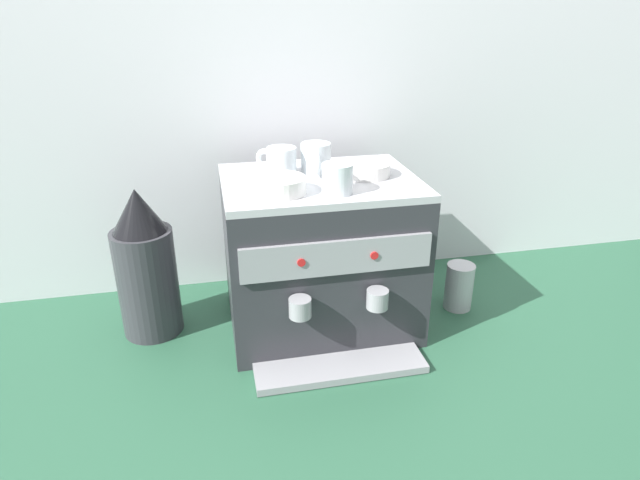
# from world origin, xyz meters

# --- Properties ---
(ground_plane) EXTENTS (4.00, 4.00, 0.00)m
(ground_plane) POSITION_xyz_m (0.00, 0.00, 0.00)
(ground_plane) COLOR #28563D
(tiled_backsplash_wall) EXTENTS (2.80, 0.03, 1.13)m
(tiled_backsplash_wall) POSITION_xyz_m (0.00, 0.32, 0.57)
(tiled_backsplash_wall) COLOR silver
(tiled_backsplash_wall) RESTS_ON ground_plane
(espresso_machine) EXTENTS (0.52, 0.51, 0.44)m
(espresso_machine) POSITION_xyz_m (0.00, -0.00, 0.22)
(espresso_machine) COLOR #2D2D33
(espresso_machine) RESTS_ON ground_plane
(ceramic_cup_0) EXTENTS (0.08, 0.13, 0.08)m
(ceramic_cup_0) POSITION_xyz_m (-0.00, 0.05, 0.48)
(ceramic_cup_0) COLOR silver
(ceramic_cup_0) RESTS_ON espresso_machine
(ceramic_cup_1) EXTENTS (0.08, 0.12, 0.07)m
(ceramic_cup_1) POSITION_xyz_m (0.02, -0.12, 0.48)
(ceramic_cup_1) COLOR silver
(ceramic_cup_1) RESTS_ON espresso_machine
(ceramic_cup_2) EXTENTS (0.11, 0.10, 0.08)m
(ceramic_cup_2) POSITION_xyz_m (-0.10, 0.05, 0.48)
(ceramic_cup_2) COLOR silver
(ceramic_cup_2) RESTS_ON espresso_machine
(ceramic_bowl_0) EXTENTS (0.13, 0.13, 0.04)m
(ceramic_bowl_0) POSITION_xyz_m (0.13, 0.00, 0.46)
(ceramic_bowl_0) COLOR white
(ceramic_bowl_0) RESTS_ON espresso_machine
(ceramic_bowl_1) EXTENTS (0.13, 0.13, 0.04)m
(ceramic_bowl_1) POSITION_xyz_m (-0.12, -0.10, 0.46)
(ceramic_bowl_1) COLOR white
(ceramic_bowl_1) RESTS_ON espresso_machine
(coffee_grinder) EXTENTS (0.17, 0.17, 0.43)m
(coffee_grinder) POSITION_xyz_m (-0.48, 0.05, 0.20)
(coffee_grinder) COLOR #333338
(coffee_grinder) RESTS_ON ground_plane
(milk_pitcher) EXTENTS (0.09, 0.09, 0.15)m
(milk_pitcher) POSITION_xyz_m (0.44, -0.02, 0.07)
(milk_pitcher) COLOR #B7B7BC
(milk_pitcher) RESTS_ON ground_plane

